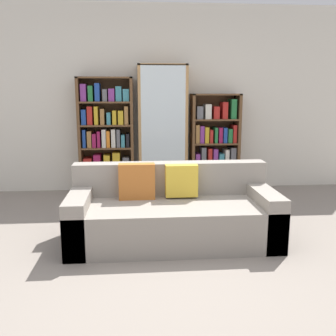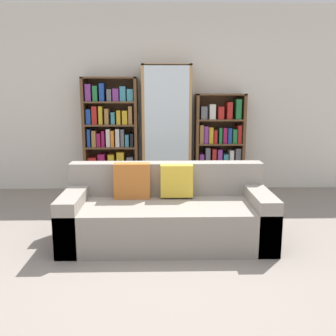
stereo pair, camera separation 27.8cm
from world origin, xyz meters
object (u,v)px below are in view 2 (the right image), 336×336
object	(u,v)px
couch	(167,214)
display_cabinet	(167,130)
wine_bottle	(199,202)
bookshelf_right	(219,146)
bookshelf_left	(111,137)

from	to	relation	value
couch	display_cabinet	xyz separation A→B (m)	(0.03, 1.87, 0.65)
couch	wine_bottle	distance (m)	0.89
bookshelf_right	wine_bottle	xyz separation A→B (m)	(-0.41, -1.10, -0.54)
bookshelf_left	wine_bottle	distance (m)	1.74
couch	display_cabinet	bearing A→B (deg)	88.96
bookshelf_left	bookshelf_right	bearing A→B (deg)	0.00
couch	bookshelf_left	distance (m)	2.11
wine_bottle	bookshelf_right	bearing A→B (deg)	69.76
display_cabinet	bookshelf_right	bearing A→B (deg)	1.28
display_cabinet	bookshelf_right	world-z (taller)	display_cabinet
couch	wine_bottle	xyz separation A→B (m)	(0.40, 0.79, -0.12)
couch	bookshelf_right	size ratio (longest dim) A/B	1.39
couch	wine_bottle	bearing A→B (deg)	63.08
display_cabinet	bookshelf_left	bearing A→B (deg)	178.78
bookshelf_left	bookshelf_right	size ratio (longest dim) A/B	1.16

